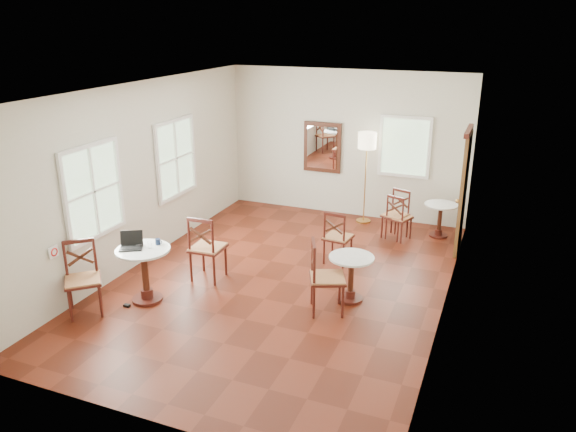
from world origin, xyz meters
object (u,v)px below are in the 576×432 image
object	(u,v)px
chair_back_b	(396,214)
chair_mid_a	(338,237)
cafe_table_near	(145,269)
chair_near_a	(207,248)
cafe_table_mid	(351,273)
floor_lamp	(367,147)
mouse	(139,245)
cafe_table_back	(440,216)
chair_back_a	(398,217)
water_glass	(150,245)
chair_mid_b	(325,277)
power_adapter	(127,306)
chair_near_b	(83,279)
laptop	(131,244)
navy_mug	(158,242)

from	to	relation	value
chair_back_b	chair_mid_a	bearing A→B (deg)	-94.28
cafe_table_near	chair_near_a	bearing A→B (deg)	63.53
cafe_table_mid	chair_near_a	bearing A→B (deg)	-175.76
floor_lamp	mouse	distance (m)	4.99
cafe_table_back	mouse	size ratio (longest dim) A/B	5.94
cafe_table_mid	chair_back_a	size ratio (longest dim) A/B	0.79
cafe_table_mid	chair_back_b	world-z (taller)	chair_back_b
chair_back_b	water_glass	world-z (taller)	water_glass
cafe_table_mid	cafe_table_back	distance (m)	3.20
water_glass	chair_back_b	bearing A→B (deg)	53.70
water_glass	chair_near_a	bearing A→B (deg)	66.47
chair_mid_b	floor_lamp	size ratio (longest dim) A/B	0.58
cafe_table_back	power_adapter	world-z (taller)	cafe_table_back
power_adapter	mouse	bearing A→B (deg)	78.72
chair_mid_a	chair_back_b	xyz separation A→B (m)	(0.68, 1.54, -0.01)
cafe_table_mid	chair_mid_b	size ratio (longest dim) A/B	0.66
chair_near_b	chair_mid_a	distance (m)	4.06
cafe_table_mid	mouse	distance (m)	3.10
chair_near_b	chair_mid_b	bearing A→B (deg)	-19.51
laptop	mouse	xyz separation A→B (m)	(0.08, 0.07, -0.04)
cafe_table_mid	navy_mug	bearing A→B (deg)	-160.98
cafe_table_back	water_glass	distance (m)	5.50
cafe_table_near	chair_back_a	bearing A→B (deg)	52.02
cafe_table_mid	chair_mid_a	size ratio (longest dim) A/B	0.74
chair_back_a	chair_back_b	size ratio (longest dim) A/B	0.96
chair_near_a	chair_back_a	size ratio (longest dim) A/B	1.23
floor_lamp	power_adapter	distance (m)	5.49
chair_near_b	laptop	distance (m)	0.81
water_glass	mouse	bearing A→B (deg)	-177.40
chair_back_b	navy_mug	bearing A→B (deg)	-107.67
chair_near_a	laptop	size ratio (longest dim) A/B	2.67
chair_mid_a	chair_back_a	size ratio (longest dim) A/B	1.07
chair_near_a	laptop	xyz separation A→B (m)	(-0.66, -0.98, 0.34)
laptop	mouse	world-z (taller)	laptop
chair_near_b	chair_back_b	distance (m)	5.67
chair_back_a	power_adapter	world-z (taller)	chair_back_a
chair_mid_a	laptop	xyz separation A→B (m)	(-2.39, -2.35, 0.42)
floor_lamp	laptop	size ratio (longest dim) A/B	4.54
chair_back_a	cafe_table_back	bearing A→B (deg)	-127.39
chair_back_b	power_adapter	bearing A→B (deg)	-106.77
cafe_table_back	laptop	size ratio (longest dim) A/B	1.59
mouse	navy_mug	size ratio (longest dim) A/B	0.98
chair_back_a	navy_mug	distance (m)	4.57
chair_mid_a	chair_back_a	bearing A→B (deg)	-110.75
chair_near_a	chair_mid_b	world-z (taller)	chair_near_a
chair_near_a	chair_mid_a	xyz separation A→B (m)	(1.73, 1.37, -0.07)
chair_mid_a	laptop	size ratio (longest dim) A/B	2.30
floor_lamp	laptop	xyz separation A→B (m)	(-2.30, -4.48, -0.68)
floor_lamp	cafe_table_back	bearing A→B (deg)	-9.27
chair_mid_a	floor_lamp	xyz separation A→B (m)	(-0.09, 2.14, 1.10)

